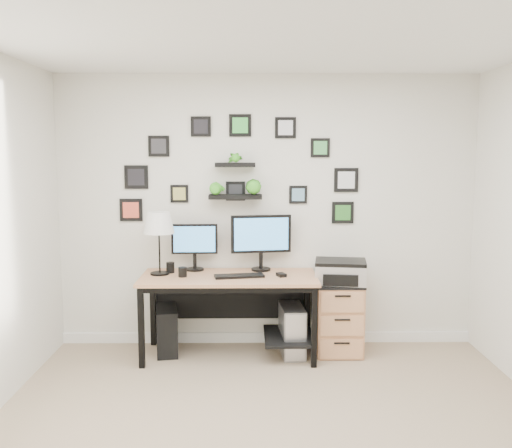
{
  "coord_description": "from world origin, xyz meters",
  "views": [
    {
      "loc": [
        -0.17,
        -3.45,
        1.88
      ],
      "look_at": [
        -0.11,
        1.83,
        1.2
      ],
      "focal_mm": 40.0,
      "sensor_mm": 36.0,
      "label": 1
    }
  ],
  "objects_px": {
    "pc_tower_grey": "(292,330)",
    "printer": "(340,272)",
    "monitor_left": "(195,243)",
    "monitor_right": "(261,238)",
    "pc_tower_black": "(167,330)",
    "table_lamp": "(159,224)",
    "mug": "(183,272)",
    "desk": "(233,288)",
    "file_cabinet": "(338,317)"
  },
  "relations": [
    {
      "from": "desk",
      "to": "monitor_right",
      "type": "bearing_deg",
      "value": 36.34
    },
    {
      "from": "mug",
      "to": "file_cabinet",
      "type": "bearing_deg",
      "value": 5.2
    },
    {
      "from": "desk",
      "to": "pc_tower_grey",
      "type": "relative_size",
      "value": 3.39
    },
    {
      "from": "file_cabinet",
      "to": "monitor_right",
      "type": "bearing_deg",
      "value": 169.35
    },
    {
      "from": "pc_tower_grey",
      "to": "printer",
      "type": "bearing_deg",
      "value": 3.1
    },
    {
      "from": "monitor_right",
      "to": "printer",
      "type": "distance_m",
      "value": 0.8
    },
    {
      "from": "mug",
      "to": "pc_tower_black",
      "type": "xyz_separation_m",
      "value": [
        -0.17,
        0.12,
        -0.58
      ]
    },
    {
      "from": "table_lamp",
      "to": "pc_tower_black",
      "type": "bearing_deg",
      "value": 13.98
    },
    {
      "from": "monitor_right",
      "to": "pc_tower_grey",
      "type": "xyz_separation_m",
      "value": [
        0.28,
        -0.21,
        -0.84
      ]
    },
    {
      "from": "table_lamp",
      "to": "pc_tower_black",
      "type": "relative_size",
      "value": 1.35
    },
    {
      "from": "pc_tower_black",
      "to": "file_cabinet",
      "type": "distance_m",
      "value": 1.61
    },
    {
      "from": "monitor_right",
      "to": "pc_tower_black",
      "type": "distance_m",
      "value": 1.24
    },
    {
      "from": "monitor_right",
      "to": "pc_tower_black",
      "type": "bearing_deg",
      "value": -170.66
    },
    {
      "from": "desk",
      "to": "monitor_left",
      "type": "relative_size",
      "value": 3.59
    },
    {
      "from": "pc_tower_black",
      "to": "printer",
      "type": "relative_size",
      "value": 0.85
    },
    {
      "from": "table_lamp",
      "to": "mug",
      "type": "relative_size",
      "value": 6.64
    },
    {
      "from": "desk",
      "to": "table_lamp",
      "type": "relative_size",
      "value": 2.76
    },
    {
      "from": "mug",
      "to": "file_cabinet",
      "type": "xyz_separation_m",
      "value": [
        1.43,
        0.13,
        -0.46
      ]
    },
    {
      "from": "monitor_right",
      "to": "pc_tower_black",
      "type": "relative_size",
      "value": 1.33
    },
    {
      "from": "printer",
      "to": "pc_tower_grey",
      "type": "bearing_deg",
      "value": -176.9
    },
    {
      "from": "monitor_right",
      "to": "mug",
      "type": "xyz_separation_m",
      "value": [
        -0.71,
        -0.27,
        -0.27
      ]
    },
    {
      "from": "table_lamp",
      "to": "pc_tower_grey",
      "type": "bearing_deg",
      "value": -2.2
    },
    {
      "from": "desk",
      "to": "printer",
      "type": "height_order",
      "value": "printer"
    },
    {
      "from": "desk",
      "to": "printer",
      "type": "bearing_deg",
      "value": 0.69
    },
    {
      "from": "table_lamp",
      "to": "pc_tower_grey",
      "type": "xyz_separation_m",
      "value": [
        1.22,
        -0.05,
        -0.99
      ]
    },
    {
      "from": "monitor_right",
      "to": "pc_tower_grey",
      "type": "bearing_deg",
      "value": -35.8
    },
    {
      "from": "monitor_left",
      "to": "file_cabinet",
      "type": "xyz_separation_m",
      "value": [
        1.35,
        -0.14,
        -0.68
      ]
    },
    {
      "from": "desk",
      "to": "pc_tower_grey",
      "type": "height_order",
      "value": "desk"
    },
    {
      "from": "pc_tower_grey",
      "to": "printer",
      "type": "relative_size",
      "value": 0.93
    },
    {
      "from": "monitor_left",
      "to": "monitor_right",
      "type": "xyz_separation_m",
      "value": [
        0.63,
        -0.01,
        0.05
      ]
    },
    {
      "from": "mug",
      "to": "pc_tower_grey",
      "type": "relative_size",
      "value": 0.18
    },
    {
      "from": "monitor_left",
      "to": "pc_tower_black",
      "type": "xyz_separation_m",
      "value": [
        -0.26,
        -0.16,
        -0.8
      ]
    },
    {
      "from": "mug",
      "to": "pc_tower_grey",
      "type": "bearing_deg",
      "value": 3.45
    },
    {
      "from": "desk",
      "to": "pc_tower_black",
      "type": "bearing_deg",
      "value": 175.62
    },
    {
      "from": "monitor_right",
      "to": "mug",
      "type": "bearing_deg",
      "value": -159.62
    },
    {
      "from": "pc_tower_grey",
      "to": "file_cabinet",
      "type": "height_order",
      "value": "file_cabinet"
    },
    {
      "from": "table_lamp",
      "to": "mug",
      "type": "distance_m",
      "value": 0.49
    },
    {
      "from": "monitor_right",
      "to": "mug",
      "type": "relative_size",
      "value": 6.52
    },
    {
      "from": "monitor_right",
      "to": "table_lamp",
      "type": "height_order",
      "value": "table_lamp"
    },
    {
      "from": "desk",
      "to": "file_cabinet",
      "type": "height_order",
      "value": "desk"
    },
    {
      "from": "file_cabinet",
      "to": "pc_tower_grey",
      "type": "bearing_deg",
      "value": -170.79
    },
    {
      "from": "pc_tower_grey",
      "to": "pc_tower_black",
      "type": "bearing_deg",
      "value": 177.08
    },
    {
      "from": "pc_tower_grey",
      "to": "file_cabinet",
      "type": "relative_size",
      "value": 0.7
    },
    {
      "from": "monitor_left",
      "to": "mug",
      "type": "bearing_deg",
      "value": -107.04
    },
    {
      "from": "monitor_left",
      "to": "printer",
      "type": "height_order",
      "value": "monitor_left"
    },
    {
      "from": "pc_tower_black",
      "to": "pc_tower_grey",
      "type": "xyz_separation_m",
      "value": [
        1.17,
        -0.06,
        0.01
      ]
    },
    {
      "from": "monitor_right",
      "to": "file_cabinet",
      "type": "relative_size",
      "value": 0.85
    },
    {
      "from": "printer",
      "to": "file_cabinet",
      "type": "bearing_deg",
      "value": 102.71
    },
    {
      "from": "desk",
      "to": "printer",
      "type": "distance_m",
      "value": 1.0
    },
    {
      "from": "monitor_right",
      "to": "printer",
      "type": "bearing_deg",
      "value": -13.97
    }
  ]
}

